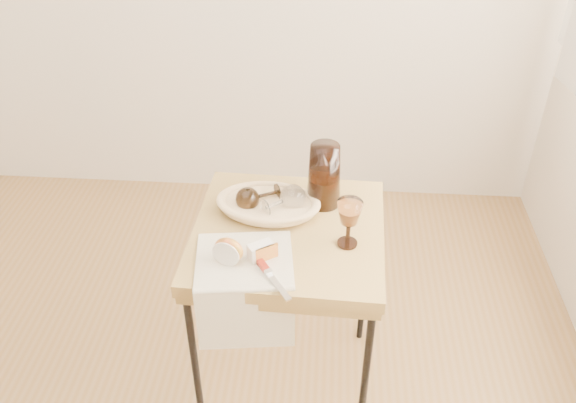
# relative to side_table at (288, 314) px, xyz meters

# --- Properties ---
(side_table) EXTENTS (0.62, 0.62, 0.76)m
(side_table) POSITION_rel_side_table_xyz_m (0.00, 0.00, 0.00)
(side_table) COLOR brown
(side_table) RESTS_ON floor
(tea_towel) EXTENTS (0.32, 0.29, 0.01)m
(tea_towel) POSITION_rel_side_table_xyz_m (-0.12, -0.16, 0.39)
(tea_towel) COLOR white
(tea_towel) RESTS_ON side_table
(bread_basket) EXTENTS (0.32, 0.23, 0.04)m
(bread_basket) POSITION_rel_side_table_xyz_m (-0.07, 0.09, 0.40)
(bread_basket) COLOR tan
(bread_basket) RESTS_ON side_table
(goblet_lying_a) EXTENTS (0.15, 0.13, 0.08)m
(goblet_lying_a) POSITION_rel_side_table_xyz_m (-0.10, 0.10, 0.43)
(goblet_lying_a) COLOR #332212
(goblet_lying_a) RESTS_ON bread_basket
(goblet_lying_b) EXTENTS (0.16, 0.15, 0.08)m
(goblet_lying_b) POSITION_rel_side_table_xyz_m (-0.03, 0.07, 0.44)
(goblet_lying_b) COLOR white
(goblet_lying_b) RESTS_ON bread_basket
(pitcher) EXTENTS (0.19, 0.26, 0.26)m
(pitcher) POSITION_rel_side_table_xyz_m (0.11, 0.15, 0.49)
(pitcher) COLOR black
(pitcher) RESTS_ON side_table
(wine_goblet) EXTENTS (0.08, 0.08, 0.16)m
(wine_goblet) POSITION_rel_side_table_xyz_m (0.18, -0.06, 0.46)
(wine_goblet) COLOR white
(wine_goblet) RESTS_ON side_table
(apple_half) EXTENTS (0.10, 0.07, 0.08)m
(apple_half) POSITION_rel_side_table_xyz_m (-0.16, -0.17, 0.43)
(apple_half) COLOR #B11D1E
(apple_half) RESTS_ON tea_towel
(apple_wedge) EXTENTS (0.08, 0.07, 0.05)m
(apple_wedge) POSITION_rel_side_table_xyz_m (-0.07, -0.15, 0.41)
(apple_wedge) COLOR silver
(apple_wedge) RESTS_ON tea_towel
(table_knife) EXTENTS (0.13, 0.18, 0.02)m
(table_knife) POSITION_rel_side_table_xyz_m (-0.04, -0.23, 0.40)
(table_knife) COLOR silver
(table_knife) RESTS_ON tea_towel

